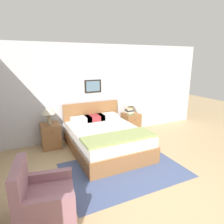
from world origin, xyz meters
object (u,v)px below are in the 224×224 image
nightstand_by_door (131,123)px  table_lamp_by_door (132,102)px  armchair (44,203)px  nightstand_near_window (51,136)px  table_lamp_near_window (48,110)px  bed (106,139)px

nightstand_by_door → table_lamp_by_door: size_ratio=1.23×
armchair → nightstand_near_window: size_ratio=1.49×
nightstand_near_window → table_lamp_by_door: table_lamp_by_door is taller
armchair → nightstand_by_door: bearing=141.3°
table_lamp_near_window → bed: bearing=-32.9°
table_lamp_near_window → nightstand_by_door: bearing=0.4°
nightstand_near_window → nightstand_by_door: size_ratio=1.00×
bed → table_lamp_near_window: table_lamp_near_window is taller
nightstand_near_window → bed: bearing=-33.7°
table_lamp_near_window → table_lamp_by_door: (2.37, 0.00, 0.00)m
table_lamp_near_window → armchair: bearing=-101.1°
nightstand_by_door → table_lamp_near_window: 2.47m
bed → nightstand_near_window: 1.42m
armchair → bed: bearing=145.5°
table_lamp_by_door → nightstand_near_window: bearing=179.6°
nightstand_near_window → table_lamp_by_door: bearing=-0.4°
bed → armchair: (-1.68, -1.68, -0.00)m
nightstand_by_door → table_lamp_by_door: 0.67m
armchair → table_lamp_by_door: size_ratio=1.82×
bed → nightstand_by_door: size_ratio=3.38×
armchair → nightstand_near_window: 2.52m
nightstand_by_door → table_lamp_near_window: bearing=-179.6°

